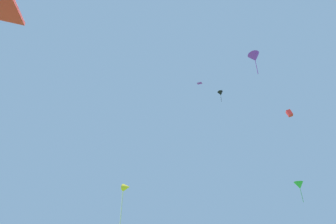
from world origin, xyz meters
TOP-DOWN VIEW (x-y plane):
  - distant_kite_green_low_left at (1.31, 32.75)m, footprint 1.26×1.29m
  - distant_kite_black_far_center at (-6.55, 31.76)m, footprint 1.07×1.01m
  - distant_kite_red_high_right at (2.28, 31.78)m, footprint 0.82×0.77m
  - distant_kite_purple_mid_right at (-9.10, 29.32)m, footprint 1.07×1.07m
  - distant_kite_purple_high_left at (0.33, 17.77)m, footprint 1.46×1.40m
  - marker_flag at (-3.89, 6.41)m, footprint 0.30×0.24m

SIDE VIEW (x-z plane):
  - marker_flag at x=-3.89m, z-range 0.75..2.78m
  - distant_kite_green_low_left at x=1.31m, z-range 4.25..6.61m
  - distant_kite_purple_high_left at x=0.33m, z-range 13.22..15.50m
  - distant_kite_red_high_right at x=2.28m, z-range 14.00..15.05m
  - distant_kite_black_far_center at x=-6.55m, z-range 19.29..21.25m
  - distant_kite_purple_mid_right at x=-9.10m, z-range 21.54..21.79m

